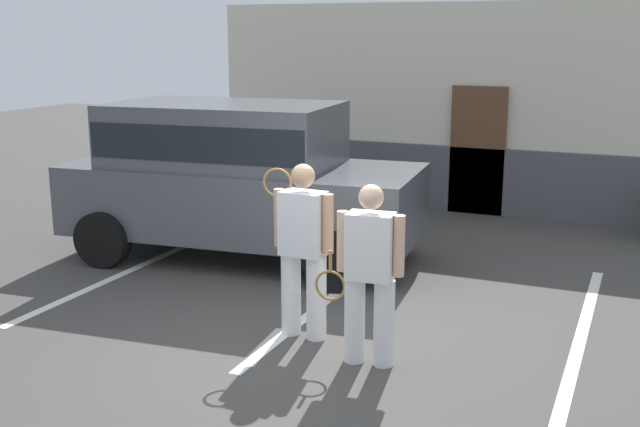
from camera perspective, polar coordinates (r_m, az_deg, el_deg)
ground_plane at (r=7.44m, az=-1.93°, el=-10.04°), size 40.00×40.00×0.00m
parking_stripe_0 at (r=10.12m, az=-13.65°, el=-4.01°), size 0.12×4.40×0.01m
parking_stripe_1 at (r=8.81m, az=0.77°, el=-6.23°), size 0.12×4.40×0.01m
parking_stripe_2 at (r=8.22m, az=18.77°, el=-8.42°), size 0.12×4.40×0.01m
house_frontage at (r=13.11m, az=10.45°, el=7.20°), size 8.69×0.40×3.43m
parked_suv at (r=10.21m, az=-6.28°, el=3.04°), size 4.75×2.50×2.05m
tennis_player_man at (r=7.47m, az=-1.26°, el=-2.57°), size 0.78×0.30×1.73m
tennis_player_woman at (r=6.88m, az=3.67°, el=-4.41°), size 0.88×0.29×1.66m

